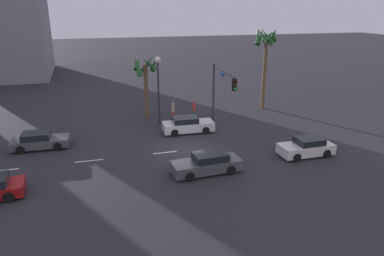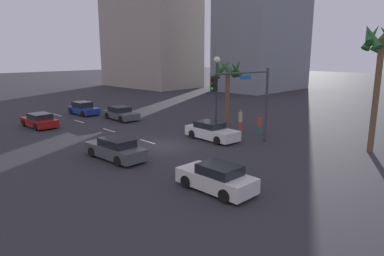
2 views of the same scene
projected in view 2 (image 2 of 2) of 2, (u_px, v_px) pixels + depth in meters
name	position (u px, v px, depth m)	size (l,w,h in m)	color
ground_plane	(161.00, 146.00, 25.00)	(220.00, 220.00, 0.00)	#28282D
lane_stripe_0	(57.00, 115.00, 37.59)	(2.51, 0.14, 0.01)	silver
lane_stripe_1	(79.00, 121.00, 33.89)	(1.92, 0.14, 0.01)	silver
lane_stripe_2	(109.00, 130.00, 30.00)	(1.98, 0.14, 0.01)	silver
lane_stripe_3	(148.00, 142.00, 26.12)	(1.82, 0.14, 0.01)	silver
car_0	(83.00, 109.00, 37.77)	(4.05, 2.04, 1.37)	navy
car_1	(212.00, 131.00, 26.71)	(4.50, 1.99, 1.38)	silver
car_2	(217.00, 178.00, 16.72)	(4.01, 1.87, 1.36)	silver
car_3	(39.00, 121.00, 31.23)	(4.18, 2.09, 1.27)	maroon
car_4	(115.00, 149.00, 21.80)	(4.68, 1.98, 1.35)	#474C51
car_5	(121.00, 113.00, 34.86)	(4.32, 2.02, 1.30)	#474C51
traffic_signal	(248.00, 93.00, 24.08)	(0.52, 5.94, 5.52)	#38383D
streetlamp	(217.00, 79.00, 29.19)	(0.56, 0.56, 6.31)	#2D2D33
pedestrian_0	(260.00, 124.00, 28.13)	(0.44, 0.44, 1.68)	#1E7266
pedestrian_1	(240.00, 120.00, 29.70)	(0.46, 0.46, 1.82)	#BF3833
palm_tree_0	(379.00, 51.00, 22.17)	(2.54, 2.72, 8.57)	brown
palm_tree_1	(228.00, 75.00, 31.30)	(2.53, 2.65, 6.20)	brown
building_0	(263.00, 42.00, 62.03)	(10.11, 17.36, 17.21)	gray
building_3	(150.00, 6.00, 67.01)	(18.77, 11.25, 31.35)	#9E9384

